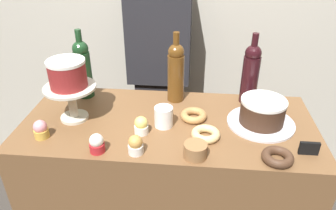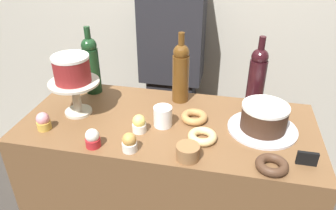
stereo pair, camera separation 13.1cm
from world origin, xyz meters
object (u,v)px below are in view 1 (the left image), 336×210
object	(u,v)px
cookie_stack	(195,150)
coffee_cup_ceramic	(164,117)
cupcake_vanilla	(97,144)
donut_glazed	(206,134)
cupcake_lemon	(141,126)
price_sign_chalkboard	(309,148)
wine_bottle_amber	(176,71)
chocolate_round_cake	(263,111)
wine_bottle_green	(83,68)
donut_chocolate	(278,157)
wine_bottle_dark_red	(251,73)
cake_stand_pedestal	(71,97)
white_layer_cake	(67,74)
barista_figure	(160,79)
cupcake_strawberry	(41,130)
donut_maple	(194,115)
cupcake_caramel	(136,145)

from	to	relation	value
cookie_stack	coffee_cup_ceramic	world-z (taller)	coffee_cup_ceramic
cupcake_vanilla	donut_glazed	world-z (taller)	cupcake_vanilla
cupcake_lemon	cupcake_vanilla	world-z (taller)	same
cupcake_lemon	price_sign_chalkboard	xyz separation A→B (m)	(0.62, -0.08, -0.01)
wine_bottle_amber	cupcake_vanilla	xyz separation A→B (m)	(-0.25, -0.42, -0.11)
chocolate_round_cake	wine_bottle_green	bearing A→B (deg)	167.66
cookie_stack	donut_chocolate	bearing A→B (deg)	1.10
wine_bottle_dark_red	donut_glazed	xyz separation A→B (m)	(-0.19, -0.31, -0.13)
price_sign_chalkboard	wine_bottle_dark_red	bearing A→B (deg)	114.56
cake_stand_pedestal	wine_bottle_amber	distance (m)	0.47
white_layer_cake	cupcake_lemon	xyz separation A→B (m)	(0.30, -0.08, -0.17)
wine_bottle_dark_red	barista_figure	distance (m)	0.68
wine_bottle_green	cupcake_strawberry	bearing A→B (deg)	-100.44
donut_maple	cookie_stack	bearing A→B (deg)	-87.16
cupcake_vanilla	cake_stand_pedestal	bearing A→B (deg)	127.36
cupcake_lemon	cupcake_vanilla	distance (m)	0.19
chocolate_round_cake	coffee_cup_ceramic	xyz separation A→B (m)	(-0.40, -0.05, -0.02)
donut_chocolate	barista_figure	size ratio (longest dim) A/B	0.07
cookie_stack	barista_figure	bearing A→B (deg)	105.01
wine_bottle_green	donut_glazed	world-z (taller)	wine_bottle_green
white_layer_cake	donut_maple	size ratio (longest dim) A/B	1.35
cupcake_lemon	cake_stand_pedestal	bearing A→B (deg)	164.92
cupcake_caramel	donut_glazed	size ratio (longest dim) A/B	0.66
chocolate_round_cake	cupcake_caramel	world-z (taller)	chocolate_round_cake
price_sign_chalkboard	cake_stand_pedestal	bearing A→B (deg)	170.38
cookie_stack	chocolate_round_cake	bearing A→B (deg)	42.14
wine_bottle_dark_red	cupcake_vanilla	bearing A→B (deg)	-143.38
wine_bottle_green	donut_glazed	size ratio (longest dim) A/B	2.91
wine_bottle_amber	donut_maple	xyz separation A→B (m)	(0.09, -0.16, -0.13)
cake_stand_pedestal	cupcake_vanilla	bearing A→B (deg)	-52.64
cupcake_vanilla	coffee_cup_ceramic	bearing A→B (deg)	40.96
cupcake_caramel	price_sign_chalkboard	size ratio (longest dim) A/B	1.06
donut_glazed	cupcake_caramel	bearing A→B (deg)	-154.69
wine_bottle_green	wine_bottle_dark_red	world-z (taller)	same
donut_glazed	coffee_cup_ceramic	bearing A→B (deg)	158.10
cupcake_vanilla	coffee_cup_ceramic	distance (m)	0.30
cookie_stack	cupcake_strawberry	bearing A→B (deg)	173.88
wine_bottle_green	wine_bottle_amber	xyz separation A→B (m)	(0.43, 0.00, 0.00)
chocolate_round_cake	donut_maple	size ratio (longest dim) A/B	1.64
cookie_stack	white_layer_cake	bearing A→B (deg)	157.98
chocolate_round_cake	donut_maple	xyz separation A→B (m)	(-0.28, 0.01, -0.05)
cupcake_lemon	price_sign_chalkboard	distance (m)	0.63
cake_stand_pedestal	wine_bottle_green	size ratio (longest dim) A/B	0.65
cupcake_lemon	cupcake_strawberry	distance (m)	0.39
white_layer_cake	cupcake_strawberry	distance (m)	0.24
cupcake_strawberry	cake_stand_pedestal	bearing A→B (deg)	61.64
wine_bottle_amber	donut_chocolate	xyz separation A→B (m)	(0.39, -0.41, -0.13)
cookie_stack	cake_stand_pedestal	bearing A→B (deg)	157.98
wine_bottle_green	price_sign_chalkboard	distance (m)	1.01
white_layer_cake	cupcake_lemon	bearing A→B (deg)	-15.08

